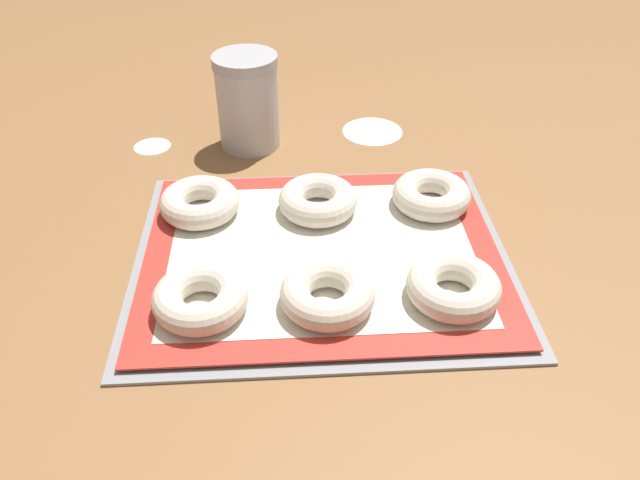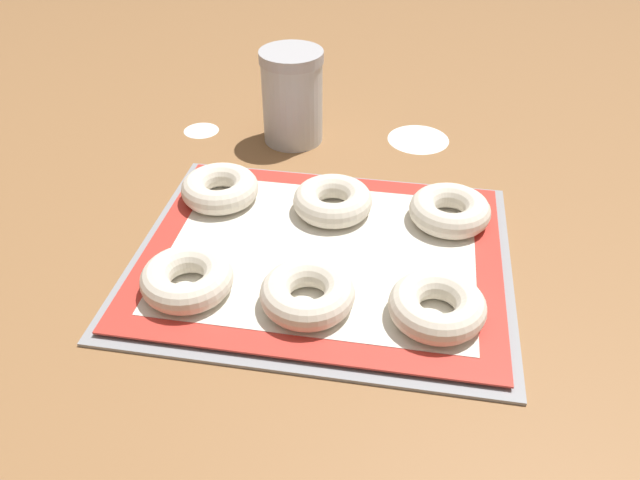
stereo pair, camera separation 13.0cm
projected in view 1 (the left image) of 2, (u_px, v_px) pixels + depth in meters
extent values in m
plane|color=olive|center=(321.00, 250.00, 0.76)|extent=(2.80, 2.80, 0.00)
cube|color=#93969B|center=(320.00, 256.00, 0.74)|extent=(0.44, 0.36, 0.01)
cube|color=red|center=(320.00, 252.00, 0.74)|extent=(0.42, 0.34, 0.00)
cube|color=silver|center=(320.00, 252.00, 0.74)|extent=(0.36, 0.28, 0.00)
torus|color=silver|center=(200.00, 298.00, 0.65)|extent=(0.10, 0.10, 0.03)
torus|color=silver|center=(329.00, 294.00, 0.65)|extent=(0.10, 0.10, 0.03)
torus|color=silver|center=(453.00, 286.00, 0.66)|extent=(0.10, 0.10, 0.03)
torus|color=silver|center=(200.00, 202.00, 0.79)|extent=(0.10, 0.10, 0.03)
torus|color=silver|center=(318.00, 200.00, 0.79)|extent=(0.10, 0.10, 0.03)
torus|color=silver|center=(431.00, 195.00, 0.80)|extent=(0.10, 0.10, 0.03)
cylinder|color=silver|center=(248.00, 107.00, 0.93)|extent=(0.09, 0.09, 0.13)
cylinder|color=#B2B2B7|center=(245.00, 61.00, 0.88)|extent=(0.09, 0.09, 0.02)
ellipsoid|color=white|center=(372.00, 130.00, 1.00)|extent=(0.10, 0.10, 0.00)
ellipsoid|color=white|center=(152.00, 145.00, 0.96)|extent=(0.06, 0.05, 0.00)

